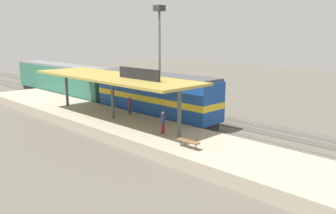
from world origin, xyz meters
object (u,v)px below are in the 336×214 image
at_px(passenger_carriage_single, 62,80).
at_px(person_waiting, 130,104).
at_px(locomotive, 155,96).
at_px(person_walking, 163,121).
at_px(platform_bench, 188,141).
at_px(light_mast, 159,33).

relative_size(passenger_carriage_single, person_waiting, 11.70).
relative_size(locomotive, person_walking, 8.44).
bearing_deg(passenger_carriage_single, platform_bench, -102.23).
height_order(platform_bench, person_walking, person_walking).
xyz_separation_m(platform_bench, person_walking, (1.11, 3.53, 0.51)).
xyz_separation_m(platform_bench, light_mast, (13.80, 17.12, 7.05)).
height_order(locomotive, light_mast, light_mast).
xyz_separation_m(platform_bench, passenger_carriage_single, (6.00, 27.68, 0.97)).
bearing_deg(locomotive, platform_bench, -121.80).
relative_size(passenger_carriage_single, person_walking, 11.70).
height_order(passenger_carriage_single, light_mast, light_mast).
relative_size(platform_bench, locomotive, 0.12).
relative_size(passenger_carriage_single, light_mast, 1.71).
height_order(person_waiting, person_walking, same).
bearing_deg(person_walking, light_mast, 46.96).
relative_size(locomotive, passenger_carriage_single, 0.72).
bearing_deg(light_mast, passenger_carriage_single, 126.46).
bearing_deg(person_waiting, passenger_carriage_single, 81.79).
bearing_deg(passenger_carriage_single, person_walking, -101.44).
relative_size(person_waiting, person_walking, 1.00).
relative_size(platform_bench, passenger_carriage_single, 0.08).
bearing_deg(person_walking, platform_bench, -107.49).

